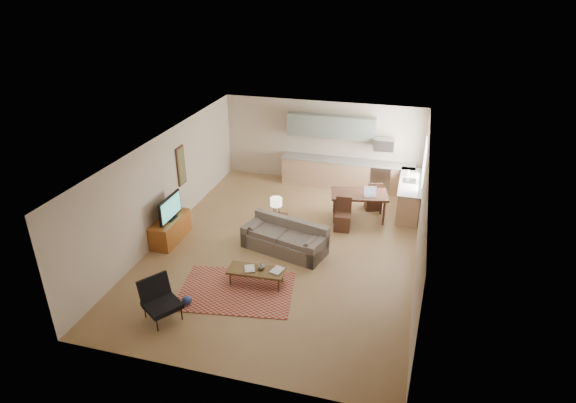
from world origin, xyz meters
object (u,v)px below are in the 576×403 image
(sofa, at_px, (284,237))
(tv_credenza, at_px, (171,229))
(coffee_table, at_px, (256,277))
(console_table, at_px, (276,225))
(armchair, at_px, (162,301))
(dining_table, at_px, (359,206))

(sofa, bearing_deg, tv_credenza, -159.67)
(coffee_table, relative_size, console_table, 2.03)
(armchair, xyz_separation_m, dining_table, (3.19, 5.43, -0.04))
(coffee_table, xyz_separation_m, dining_table, (1.76, 3.79, 0.20))
(dining_table, bearing_deg, tv_credenza, -162.33)
(sofa, height_order, dining_table, dining_table)
(sofa, bearing_deg, armchair, -102.04)
(sofa, bearing_deg, dining_table, 70.41)
(dining_table, bearing_deg, console_table, -152.34)
(sofa, height_order, tv_credenza, sofa)
(armchair, bearing_deg, sofa, 7.10)
(sofa, bearing_deg, console_table, 136.57)
(coffee_table, bearing_deg, tv_credenza, 152.51)
(tv_credenza, distance_m, console_table, 2.76)
(armchair, xyz_separation_m, tv_credenza, (-1.36, 2.93, -0.12))
(armchair, distance_m, tv_credenza, 3.23)
(tv_credenza, height_order, console_table, console_table)
(armchair, height_order, console_table, armchair)
(sofa, xyz_separation_m, console_table, (-0.40, 0.66, -0.07))
(tv_credenza, xyz_separation_m, dining_table, (4.55, 2.50, 0.08))
(sofa, distance_m, dining_table, 2.72)
(sofa, relative_size, armchair, 2.55)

